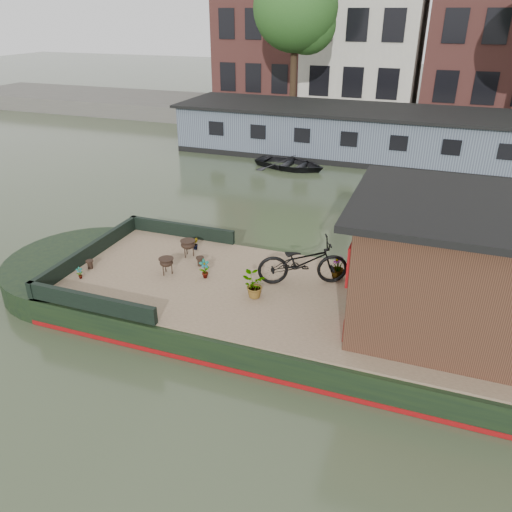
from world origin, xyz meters
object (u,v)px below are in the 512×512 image
(brazier_rear, at_px, (188,248))
(brazier_front, at_px, (167,266))
(potted_plant_a, at_px, (205,269))
(dinghy, at_px, (290,161))
(bicycle, at_px, (303,262))
(cabin, at_px, (460,266))

(brazier_rear, bearing_deg, brazier_front, -92.27)
(potted_plant_a, height_order, dinghy, potted_plant_a)
(brazier_front, distance_m, brazier_rear, 0.98)
(bicycle, xyz_separation_m, brazier_front, (-2.97, -0.65, -0.32))
(bicycle, relative_size, potted_plant_a, 4.36)
(cabin, relative_size, bicycle, 2.06)
(bicycle, bearing_deg, potted_plant_a, 81.21)
(cabin, bearing_deg, dinghy, 120.10)
(dinghy, bearing_deg, brazier_front, -166.91)
(dinghy, bearing_deg, cabin, -138.98)
(bicycle, bearing_deg, brazier_rear, 60.47)
(potted_plant_a, xyz_separation_m, brazier_front, (-0.88, -0.12, -0.03))
(potted_plant_a, distance_m, brazier_rear, 1.21)
(cabin, height_order, dinghy, cabin)
(cabin, relative_size, dinghy, 1.32)
(cabin, xyz_separation_m, brazier_rear, (-5.96, 0.91, -1.02))
(cabin, bearing_deg, potted_plant_a, 179.40)
(potted_plant_a, relative_size, brazier_front, 1.15)
(brazier_rear, bearing_deg, potted_plant_a, -45.54)
(potted_plant_a, height_order, brazier_rear, potted_plant_a)
(cabin, xyz_separation_m, brazier_front, (-6.00, -0.06, -1.03))
(potted_plant_a, distance_m, dinghy, 11.11)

